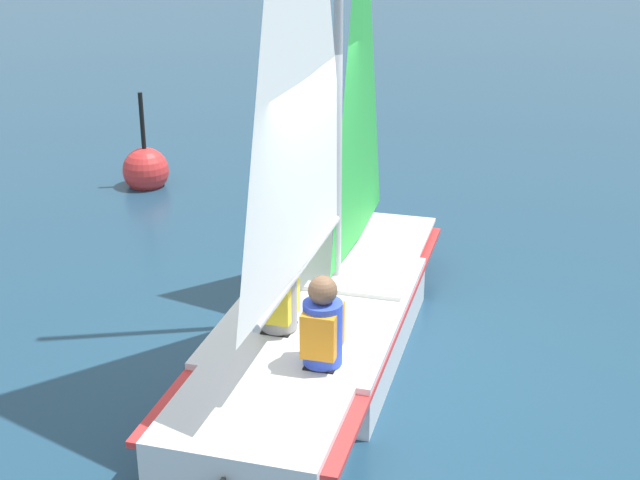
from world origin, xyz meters
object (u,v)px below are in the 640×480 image
(sailboat_main, at_px, (320,268))
(sailor_crew, at_px, (323,343))
(sailor_helm, at_px, (279,308))
(buoy_marker, at_px, (146,170))

(sailboat_main, distance_m, sailor_crew, 1.02)
(sailor_helm, bearing_deg, sailboat_main, -22.02)
(sailboat_main, relative_size, buoy_marker, 4.04)
(sailor_crew, bearing_deg, buoy_marker, 38.43)
(sailboat_main, bearing_deg, sailor_helm, 157.98)
(sailboat_main, xyz_separation_m, sailor_crew, (-0.43, 0.90, -0.18))
(buoy_marker, bearing_deg, sailboat_main, 141.57)
(sailboat_main, relative_size, sailor_crew, 4.79)
(sailor_crew, bearing_deg, sailboat_main, 16.72)
(sailor_helm, relative_size, buoy_marker, 0.85)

